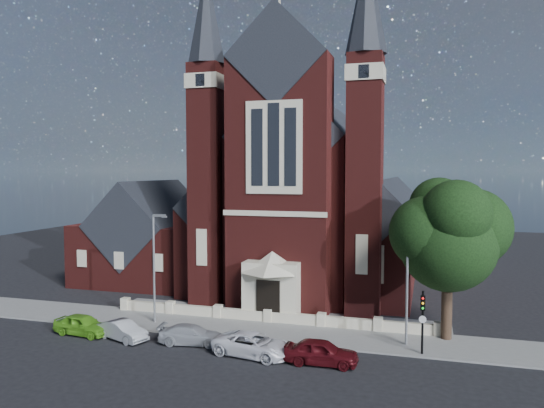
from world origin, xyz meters
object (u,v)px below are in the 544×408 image
at_px(church, 315,200).
at_px(parish_hall, 152,241).
at_px(traffic_signal, 423,314).
at_px(street_lamp_right, 409,275).
at_px(car_silver_b, 191,335).
at_px(street_tree, 450,237).
at_px(car_lime_van, 83,325).
at_px(car_white_suv, 253,345).
at_px(car_dark_red, 321,352).
at_px(street_lamp_left, 155,262).
at_px(car_silver_a, 123,331).

distance_m(church, parish_hall, 17.26).
height_order(parish_hall, traffic_signal, parish_hall).
height_order(church, traffic_signal, church).
distance_m(church, street_lamp_right, 21.76).
distance_m(traffic_signal, car_silver_b, 14.65).
bearing_deg(parish_hall, street_lamp_right, -28.22).
height_order(street_tree, car_silver_b, street_tree).
bearing_deg(car_silver_b, car_lime_van, 83.65).
relative_size(parish_hall, car_lime_van, 2.93).
bearing_deg(car_white_suv, car_dark_red, -83.32).
distance_m(car_silver_b, car_dark_red, 8.85).
relative_size(parish_hall, street_tree, 1.14).
bearing_deg(street_tree, car_dark_red, -138.52).
relative_size(street_lamp_left, street_lamp_right, 1.00).
relative_size(traffic_signal, car_white_suv, 0.80).
distance_m(street_lamp_left, car_white_suv, 10.82).
bearing_deg(traffic_signal, street_lamp_left, 175.24).
height_order(car_silver_a, car_silver_b, car_silver_a).
distance_m(traffic_signal, car_white_suv, 10.43).
height_order(traffic_signal, car_lime_van, traffic_signal).
distance_m(street_lamp_left, street_lamp_right, 18.00).
distance_m(car_silver_a, car_dark_red, 13.54).
relative_size(traffic_signal, car_silver_a, 1.04).
bearing_deg(street_tree, car_lime_van, -166.94).
bearing_deg(street_lamp_left, traffic_signal, -4.76).
bearing_deg(parish_hall, car_silver_b, -54.23).
bearing_deg(street_lamp_left, street_tree, 4.76).
height_order(traffic_signal, car_dark_red, traffic_signal).
xyz_separation_m(church, street_lamp_left, (-7.91, -18.94, -3.59)).
bearing_deg(car_silver_a, street_lamp_right, -57.73).
xyz_separation_m(church, car_lime_van, (-11.37, -22.79, -7.48)).
bearing_deg(church, street_lamp_left, -112.66).
distance_m(street_lamp_left, traffic_signal, 19.08).
bearing_deg(car_white_suv, traffic_signal, -64.07).
bearing_deg(car_dark_red, street_lamp_left, 69.74).
relative_size(street_lamp_right, car_lime_van, 1.94).
bearing_deg(street_lamp_left, parish_hall, 120.02).
height_order(church, car_white_suv, church).
height_order(car_lime_van, car_silver_a, car_lime_van).
bearing_deg(parish_hall, traffic_signal, -29.98).
relative_size(church, traffic_signal, 8.72).
xyz_separation_m(street_tree, street_lamp_right, (-2.51, -1.71, -2.36)).
bearing_deg(car_lime_van, car_dark_red, -86.78).
relative_size(parish_hall, traffic_signal, 3.05).
bearing_deg(parish_hall, car_lime_van, -75.46).
distance_m(car_lime_van, car_dark_red, 16.78).
xyz_separation_m(parish_hall, car_lime_van, (4.63, -17.85, -3.30)).
relative_size(street_lamp_right, car_dark_red, 1.87).
relative_size(car_lime_van, car_silver_b, 0.97).
height_order(church, street_tree, church).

